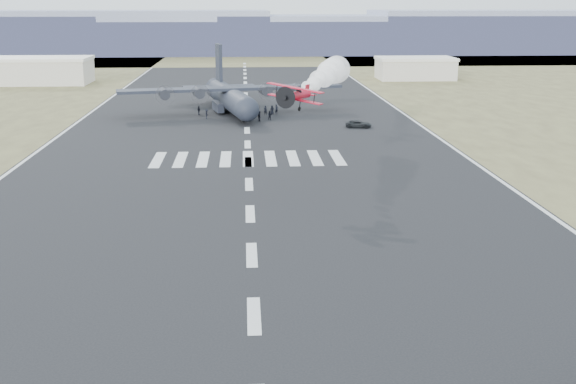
{
  "coord_description": "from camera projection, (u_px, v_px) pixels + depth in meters",
  "views": [
    {
      "loc": [
        -0.45,
        -44.56,
        20.3
      ],
      "look_at": [
        3.33,
        17.08,
        4.0
      ],
      "focal_mm": 45.0,
      "sensor_mm": 36.0,
      "label": 1
    }
  ],
  "objects": [
    {
      "name": "ridge_seg_f",
      "position": [
        552.0,
        31.0,
        304.66
      ],
      "size": [
        150.0,
        50.0,
        17.0
      ],
      "primitive_type": "cube",
      "color": "#858DA9",
      "rests_on": "ground"
    },
    {
      "name": "transport_aircraft",
      "position": [
        230.0,
        96.0,
        136.39
      ],
      "size": [
        41.98,
        34.37,
        12.16
      ],
      "rotation": [
        0.0,
        0.0,
        0.2
      ],
      "color": "#1D202B",
      "rests_on": "ground"
    },
    {
      "name": "crew_b",
      "position": [
        248.0,
        114.0,
        129.72
      ],
      "size": [
        0.96,
        0.94,
        1.71
      ],
      "primitive_type": "imported",
      "rotation": [
        0.0,
        0.0,
        5.53
      ],
      "color": "black",
      "rests_on": "ground"
    },
    {
      "name": "smoke_trail",
      "position": [
        330.0,
        72.0,
        102.47
      ],
      "size": [
        9.64,
        29.3,
        4.11
      ],
      "rotation": [
        0.0,
        0.0,
        -0.26
      ],
      "color": "white"
    },
    {
      "name": "ground",
      "position": [
        254.0,
        316.0,
        48.21
      ],
      "size": [
        500.0,
        500.0,
        0.0
      ],
      "primitive_type": "plane",
      "color": "black",
      "rests_on": "ground"
    },
    {
      "name": "crew_h",
      "position": [
        270.0,
        115.0,
        127.94
      ],
      "size": [
        0.83,
        0.57,
        1.6
      ],
      "primitive_type": "imported",
      "rotation": [
        0.0,
        0.0,
        6.16
      ],
      "color": "black",
      "rests_on": "ground"
    },
    {
      "name": "crew_d",
      "position": [
        199.0,
        110.0,
        133.77
      ],
      "size": [
        0.83,
        1.08,
        1.65
      ],
      "primitive_type": "imported",
      "rotation": [
        0.0,
        0.0,
        1.17
      ],
      "color": "black",
      "rests_on": "ground"
    },
    {
      "name": "crew_g",
      "position": [
        277.0,
        109.0,
        134.34
      ],
      "size": [
        0.88,
        0.89,
        1.89
      ],
      "primitive_type": "imported",
      "rotation": [
        0.0,
        0.0,
        0.87
      ],
      "color": "black",
      "rests_on": "ground"
    },
    {
      "name": "scrub_far",
      "position": [
        244.0,
        58.0,
        270.18
      ],
      "size": [
        500.0,
        80.0,
        0.0
      ],
      "primitive_type": "cube",
      "color": "brown",
      "rests_on": "ground"
    },
    {
      "name": "crew_e",
      "position": [
        272.0,
        110.0,
        134.44
      ],
      "size": [
        0.9,
        0.67,
        1.65
      ],
      "primitive_type": "imported",
      "rotation": [
        0.0,
        0.0,
        2.91
      ],
      "color": "black",
      "rests_on": "ground"
    },
    {
      "name": "ridge_seg_e",
      "position": [
        400.0,
        34.0,
        301.06
      ],
      "size": [
        150.0,
        50.0,
        15.0
      ],
      "primitive_type": "cube",
      "color": "#858DA9",
      "rests_on": "ground"
    },
    {
      "name": "hangar_left",
      "position": [
        41.0,
        70.0,
        184.2
      ],
      "size": [
        24.5,
        14.5,
        6.7
      ],
      "color": "beige",
      "rests_on": "ground"
    },
    {
      "name": "ridge_seg_d",
      "position": [
        244.0,
        36.0,
        297.47
      ],
      "size": [
        150.0,
        50.0,
        13.0
      ],
      "primitive_type": "cube",
      "color": "#858DA9",
      "rests_on": "ground"
    },
    {
      "name": "support_vehicle",
      "position": [
        358.0,
        124.0,
        120.19
      ],
      "size": [
        4.66,
        2.9,
        1.2
      ],
      "primitive_type": "imported",
      "rotation": [
        0.0,
        0.0,
        1.35
      ],
      "color": "black",
      "rests_on": "ground"
    },
    {
      "name": "ridge_seg_c",
      "position": [
        84.0,
        32.0,
        293.11
      ],
      "size": [
        150.0,
        50.0,
        17.0
      ],
      "primitive_type": "cube",
      "color": "#858DA9",
      "rests_on": "ground"
    },
    {
      "name": "crew_a",
      "position": [
        265.0,
        110.0,
        133.26
      ],
      "size": [
        0.83,
        0.78,
        1.79
      ],
      "primitive_type": "imported",
      "rotation": [
        0.0,
        0.0,
        3.63
      ],
      "color": "black",
      "rests_on": "ground"
    },
    {
      "name": "crew_f",
      "position": [
        259.0,
        116.0,
        126.74
      ],
      "size": [
        1.04,
        1.8,
        1.85
      ],
      "primitive_type": "imported",
      "rotation": [
        0.0,
        0.0,
        5.02
      ],
      "color": "black",
      "rests_on": "ground"
    },
    {
      "name": "hangar_right",
      "position": [
        415.0,
        68.0,
        194.93
      ],
      "size": [
        20.5,
        12.5,
        5.9
      ],
      "color": "beige",
      "rests_on": "ground"
    },
    {
      "name": "runway_markings",
      "position": [
        248.0,
        144.0,
        106.12
      ],
      "size": [
        60.0,
        260.0,
        0.01
      ],
      "primitive_type": null,
      "color": "silver",
      "rests_on": "ground"
    },
    {
      "name": "aerobatic_biplane",
      "position": [
        297.0,
        95.0,
        78.87
      ],
      "size": [
        6.55,
        6.09,
        2.85
      ],
      "rotation": [
        0.0,
        0.12,
        -0.26
      ],
      "color": "red"
    },
    {
      "name": "crew_c",
      "position": [
        207.0,
        114.0,
        129.12
      ],
      "size": [
        0.69,
        1.17,
        1.7
      ],
      "primitive_type": "imported",
      "rotation": [
        0.0,
        0.0,
        1.4
      ],
      "color": "black",
      "rests_on": "ground"
    }
  ]
}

